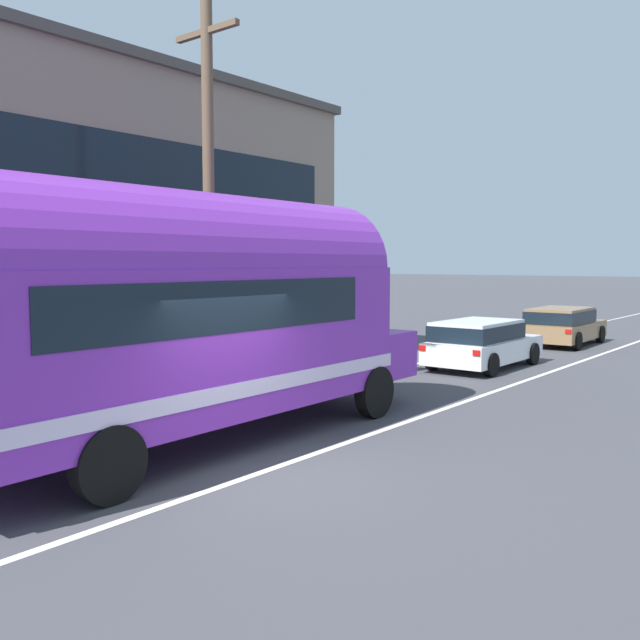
% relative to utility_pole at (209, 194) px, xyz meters
% --- Properties ---
extents(ground_plane, '(300.00, 300.00, 0.00)m').
position_rel_utility_pole_xyz_m(ground_plane, '(4.16, -2.87, -4.42)').
color(ground_plane, '#424247').
extents(lane_markings, '(3.78, 80.00, 0.01)m').
position_rel_utility_pole_xyz_m(lane_markings, '(2.48, 9.13, -4.42)').
color(lane_markings, silver).
rests_on(lane_markings, ground).
extents(utility_pole, '(1.80, 0.24, 8.50)m').
position_rel_utility_pole_xyz_m(utility_pole, '(0.00, 0.00, 0.00)').
color(utility_pole, brown).
rests_on(utility_pole, ground).
extents(painted_bus, '(2.71, 10.53, 4.12)m').
position_rel_utility_pole_xyz_m(painted_bus, '(2.35, -2.88, -2.12)').
color(painted_bus, purple).
rests_on(painted_bus, ground).
extents(car_lead, '(1.96, 4.25, 1.37)m').
position_rel_utility_pole_xyz_m(car_lead, '(2.35, 8.06, -3.64)').
color(car_lead, white).
rests_on(car_lead, ground).
extents(car_second, '(2.06, 4.32, 1.37)m').
position_rel_utility_pole_xyz_m(car_second, '(2.27, 14.96, -3.64)').
color(car_second, olive).
rests_on(car_second, ground).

